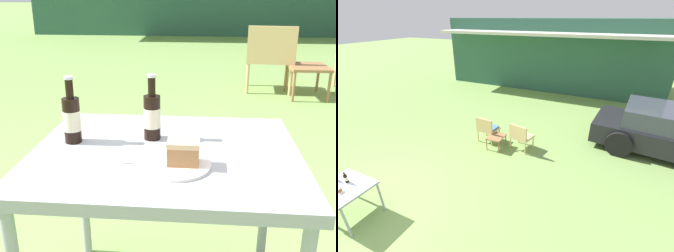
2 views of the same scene
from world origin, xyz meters
The scene contains 8 objects.
wicker_chair_cushioned centered at (0.91, 3.54, 0.45)m, with size 0.60×0.53×0.79m.
garden_side_table centered at (1.31, 3.34, 0.32)m, with size 0.43×0.51×0.36m.
patio_table centered at (0.00, 0.00, 0.63)m, with size 0.89×0.73×0.69m.
cake_on_plate centered at (0.05, -0.12, 0.72)m, with size 0.23×0.23×0.08m.
cola_bottle_near centered at (-0.06, 0.10, 0.78)m, with size 0.06×0.06×0.24m.
cola_bottle_far centered at (-0.33, 0.04, 0.78)m, with size 0.06×0.06×0.24m.
fork centered at (-0.03, -0.11, 0.70)m, with size 0.19×0.03×0.01m.
loose_bottle_cap centered at (0.02, 0.05, 0.70)m, with size 0.03×0.03×0.01m.
Camera 1 is at (0.12, -1.21, 1.22)m, focal length 42.00 mm.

